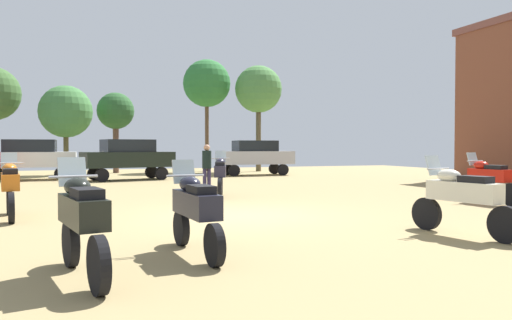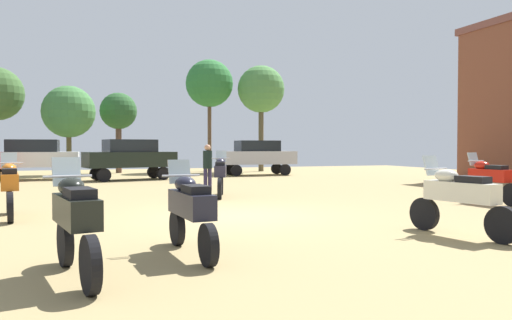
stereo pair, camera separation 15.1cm
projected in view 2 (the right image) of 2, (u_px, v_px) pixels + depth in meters
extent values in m
cube|color=#9A8556|center=(238.00, 216.00, 11.77)|extent=(44.00, 52.00, 0.02)
cylinder|color=black|center=(469.00, 191.00, 14.93)|extent=(0.17, 0.65, 0.64)
cylinder|color=black|center=(512.00, 195.00, 13.58)|extent=(0.17, 0.65, 0.64)
cube|color=red|center=(490.00, 175.00, 14.24)|extent=(0.45, 1.29, 0.36)
ellipsoid|color=red|center=(482.00, 165.00, 14.49)|extent=(0.35, 0.50, 0.24)
cube|color=black|center=(496.00, 167.00, 14.03)|extent=(0.34, 0.58, 0.12)
cube|color=silver|center=(473.00, 159.00, 14.78)|extent=(0.37, 0.18, 0.39)
cylinder|color=#B7B7BC|center=(476.00, 161.00, 14.69)|extent=(0.62, 0.08, 0.04)
cylinder|color=black|center=(424.00, 214.00, 9.75)|extent=(0.25, 0.65, 0.64)
cylinder|color=black|center=(503.00, 225.00, 8.34)|extent=(0.25, 0.65, 0.64)
cube|color=silver|center=(461.00, 192.00, 9.03)|extent=(0.63, 1.44, 0.36)
ellipsoid|color=silver|center=(446.00, 176.00, 9.29)|extent=(0.41, 0.53, 0.24)
cube|color=black|center=(473.00, 179.00, 8.82)|extent=(0.41, 0.61, 0.12)
cube|color=silver|center=(431.00, 166.00, 9.59)|extent=(0.38, 0.22, 0.39)
cylinder|color=#B7B7BC|center=(436.00, 169.00, 9.50)|extent=(0.61, 0.16, 0.04)
cylinder|color=black|center=(9.00, 200.00, 12.06)|extent=(0.21, 0.69, 0.68)
cylinder|color=black|center=(10.00, 207.00, 10.63)|extent=(0.21, 0.69, 0.68)
cube|color=#C9661A|center=(9.00, 181.00, 11.33)|extent=(0.54, 1.41, 0.36)
ellipsoid|color=#C9661A|center=(9.00, 168.00, 11.60)|extent=(0.38, 0.52, 0.24)
cube|color=black|center=(9.00, 171.00, 11.11)|extent=(0.37, 0.60, 0.12)
cube|color=silver|center=(9.00, 160.00, 11.90)|extent=(0.38, 0.20, 0.39)
cylinder|color=#B7B7BC|center=(9.00, 163.00, 11.81)|extent=(0.62, 0.12, 0.04)
cylinder|color=black|center=(177.00, 227.00, 8.25)|extent=(0.17, 0.61, 0.60)
cylinder|color=black|center=(208.00, 245.00, 6.76)|extent=(0.17, 0.61, 0.60)
cube|color=#1E1E2C|center=(191.00, 204.00, 7.49)|extent=(0.47, 1.40, 0.36)
ellipsoid|color=#1E1E2C|center=(185.00, 184.00, 7.77)|extent=(0.36, 0.50, 0.24)
cube|color=black|center=(196.00, 189.00, 7.27)|extent=(0.34, 0.58, 0.12)
cube|color=silver|center=(179.00, 172.00, 8.08)|extent=(0.37, 0.18, 0.39)
cylinder|color=#B7B7BC|center=(181.00, 176.00, 7.99)|extent=(0.62, 0.08, 0.04)
cylinder|color=black|center=(65.00, 242.00, 6.80)|extent=(0.25, 0.68, 0.67)
cylinder|color=black|center=(90.00, 265.00, 5.48)|extent=(0.25, 0.68, 0.67)
cube|color=black|center=(76.00, 211.00, 6.13)|extent=(0.61, 1.35, 0.36)
ellipsoid|color=black|center=(71.00, 187.00, 6.37)|extent=(0.41, 0.53, 0.24)
cube|color=black|center=(80.00, 193.00, 5.92)|extent=(0.40, 0.61, 0.12)
cube|color=silver|center=(66.00, 172.00, 6.65)|extent=(0.38, 0.22, 0.39)
cylinder|color=#B7B7BC|center=(68.00, 176.00, 6.56)|extent=(0.62, 0.16, 0.04)
cylinder|color=black|center=(221.00, 185.00, 16.95)|extent=(0.32, 0.68, 0.68)
cylinder|color=black|center=(220.00, 189.00, 15.40)|extent=(0.32, 0.68, 0.68)
cube|color=#252232|center=(220.00, 171.00, 16.16)|extent=(0.74, 1.36, 0.36)
ellipsoid|color=#252232|center=(221.00, 162.00, 16.45)|extent=(0.45, 0.55, 0.24)
cube|color=black|center=(220.00, 164.00, 15.93)|extent=(0.45, 0.62, 0.12)
cube|color=silver|center=(221.00, 156.00, 16.77)|extent=(0.39, 0.25, 0.39)
cylinder|color=#B7B7BC|center=(221.00, 158.00, 16.68)|extent=(0.60, 0.22, 0.04)
cylinder|color=black|center=(4.00, 173.00, 24.93)|extent=(0.65, 0.24, 0.64)
cylinder|color=black|center=(64.00, 173.00, 24.44)|extent=(0.65, 0.24, 0.64)
cylinder|color=black|center=(66.00, 172.00, 25.81)|extent=(0.65, 0.24, 0.64)
cube|color=silver|center=(33.00, 159.00, 24.67)|extent=(4.36, 1.96, 0.75)
cube|color=black|center=(33.00, 146.00, 24.65)|extent=(2.42, 1.67, 0.61)
cylinder|color=black|center=(104.00, 175.00, 23.08)|extent=(0.67, 0.34, 0.64)
cylinder|color=black|center=(96.00, 174.00, 24.31)|extent=(0.67, 0.34, 0.64)
cylinder|color=black|center=(163.00, 173.00, 24.60)|extent=(0.67, 0.34, 0.64)
cylinder|color=black|center=(154.00, 172.00, 25.83)|extent=(0.67, 0.34, 0.64)
cube|color=black|center=(130.00, 159.00, 24.44)|extent=(4.57, 2.63, 0.75)
cube|color=black|center=(130.00, 146.00, 24.42)|extent=(2.64, 2.03, 0.61)
cylinder|color=black|center=(236.00, 170.00, 27.53)|extent=(0.65, 0.24, 0.64)
cylinder|color=black|center=(230.00, 169.00, 28.90)|extent=(0.65, 0.24, 0.64)
cylinder|color=black|center=(285.00, 170.00, 28.43)|extent=(0.65, 0.24, 0.64)
cylinder|color=black|center=(277.00, 169.00, 29.79)|extent=(0.65, 0.24, 0.64)
cube|color=#A8AAB5|center=(257.00, 158.00, 28.64)|extent=(4.35, 1.93, 0.75)
cube|color=black|center=(257.00, 146.00, 28.62)|extent=(2.41, 1.66, 0.61)
cylinder|color=#2F2749|center=(205.00, 180.00, 18.28)|extent=(0.14, 0.14, 0.84)
cylinder|color=#2F2749|center=(210.00, 180.00, 18.35)|extent=(0.14, 0.14, 0.84)
cylinder|color=black|center=(208.00, 160.00, 18.29)|extent=(0.35, 0.35, 0.66)
sphere|color=tan|center=(208.00, 148.00, 18.28)|extent=(0.23, 0.23, 0.23)
cylinder|color=brown|center=(69.00, 149.00, 28.78)|extent=(0.29, 0.29, 3.00)
sphere|color=#3D753B|center=(69.00, 112.00, 28.72)|extent=(3.02, 3.02, 3.02)
cylinder|color=brown|center=(210.00, 133.00, 33.08)|extent=(0.26, 0.26, 5.17)
sphere|color=#2C7033|center=(209.00, 83.00, 32.99)|extent=(3.16, 3.16, 3.16)
cylinder|color=brown|center=(119.00, 146.00, 31.00)|extent=(0.36, 0.36, 3.37)
sphere|color=#29572A|center=(118.00, 111.00, 30.94)|extent=(2.29, 2.29, 2.29)
cylinder|color=brown|center=(261.00, 136.00, 33.03)|extent=(0.34, 0.34, 4.78)
sphere|color=#4A8340|center=(261.00, 89.00, 32.95)|extent=(3.13, 3.13, 3.13)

